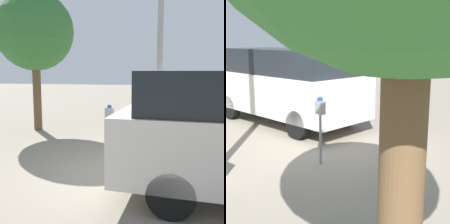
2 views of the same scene
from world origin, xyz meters
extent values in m
plane|color=gray|center=(0.00, 0.00, 0.00)|extent=(80.00, 80.00, 0.00)
cylinder|color=gray|center=(-0.68, 0.55, 0.50)|extent=(0.05, 0.05, 1.01)
cube|color=gray|center=(-0.68, 0.55, 1.14)|extent=(0.22, 0.14, 0.26)
sphere|color=navy|center=(-0.68, 0.55, 1.29)|extent=(0.11, 0.11, 0.11)
cube|color=beige|center=(0.39, 2.33, 0.28)|extent=(0.44, 0.44, 0.55)
cylinder|color=#9E9E9E|center=(0.39, 2.33, 3.29)|extent=(0.18, 0.18, 5.49)
cylinder|color=black|center=(0.94, -0.38, 0.36)|extent=(0.73, 0.27, 0.72)
cylinder|color=black|center=(0.85, -2.05, 0.36)|extent=(0.73, 0.27, 0.72)
cylinder|color=brown|center=(-4.04, 3.36, 1.29)|extent=(0.30, 0.30, 2.58)
sphere|color=#337033|center=(-4.04, 3.36, 3.54)|extent=(2.76, 2.76, 2.76)
camera|label=1|loc=(0.86, -5.99, 2.12)|focal=45.00mm
camera|label=2|loc=(-5.06, 5.18, 2.40)|focal=55.00mm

